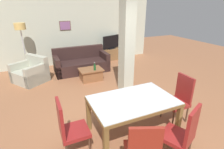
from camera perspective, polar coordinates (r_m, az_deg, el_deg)
ground_plane at (r=3.75m, az=6.32°, el=-18.24°), size 18.00×18.00×0.00m
back_wall at (r=7.67m, az=-12.93°, el=13.56°), size 7.20×0.09×2.70m
divider_pillar at (r=4.88m, az=4.81°, el=9.38°), size 0.32×0.39×2.70m
dining_table at (r=3.39m, az=6.75°, el=-10.32°), size 1.58×1.02×0.76m
dining_chair_head_right at (r=4.08m, az=21.06°, el=-6.98°), size 0.46×0.46×1.02m
dining_chair_head_left at (r=3.09m, az=-13.87°, el=-16.24°), size 0.46×0.46×1.02m
dining_chair_near_right at (r=3.10m, az=22.03°, el=-17.24°), size 0.61×0.61×1.02m
sofa at (r=6.79m, az=-9.99°, el=3.55°), size 1.98×0.94×0.89m
armchair at (r=6.37m, az=-24.93°, el=0.40°), size 1.24×1.26×0.83m
coffee_table at (r=5.96m, az=-6.88°, el=0.09°), size 0.77×0.58×0.39m
bottle at (r=5.74m, az=-5.65°, el=2.37°), size 0.08×0.08×0.26m
tv_stand at (r=8.12m, az=-0.29°, el=6.67°), size 0.96×0.40×0.51m
tv_screen at (r=8.00m, az=-0.30°, el=10.46°), size 0.90×0.37×0.60m
floor_lamp at (r=6.91m, az=-27.63°, el=12.41°), size 0.36×0.36×1.82m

